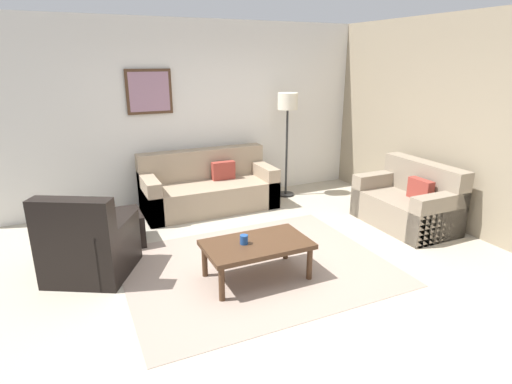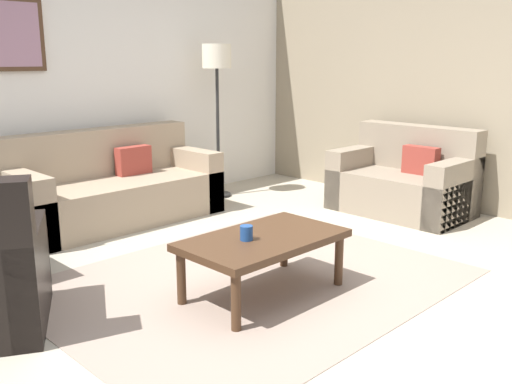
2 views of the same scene
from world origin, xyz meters
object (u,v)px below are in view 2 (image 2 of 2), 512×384
Objects in this scene: couch_main at (111,190)px; framed_artwork at (7,34)px; cup at (246,233)px; coffee_table at (263,244)px; lamp_standing at (217,72)px; couch_loveseat at (406,183)px.

framed_artwork is (-0.70, 0.40, 1.47)m from couch_main.
cup is 3.03m from framed_artwork.
couch_main is 2.34m from coffee_table.
framed_artwork is at bearing 97.01° from cup.
couch_loveseat is at bearing -63.34° from lamp_standing.
coffee_table is at bearing -95.81° from couch_main.
framed_artwork is at bearing 143.16° from couch_loveseat.
couch_loveseat is 1.21× the size of coffee_table.
couch_loveseat is (2.33, -1.87, 0.00)m from couch_main.
couch_loveseat is 2.37m from lamp_standing.
lamp_standing is (-0.94, 1.87, 1.11)m from couch_loveseat.
framed_artwork is (-0.33, 2.71, 1.31)m from cup.
couch_main is 2.34m from cup.
lamp_standing reaches higher than cup.
framed_artwork is at bearing 99.73° from coffee_table.
cup is at bearing -82.99° from framed_artwork.
coffee_table is 0.17m from cup.
couch_main is 1.17× the size of lamp_standing.
couch_main is 1.82× the size of coffee_table.
framed_artwork is (-2.10, 0.40, 0.36)m from lamp_standing.
couch_main and couch_loveseat have the same top height.
lamp_standing reaches higher than couch_loveseat.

